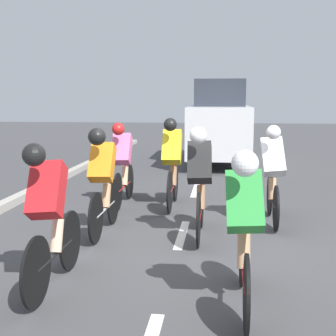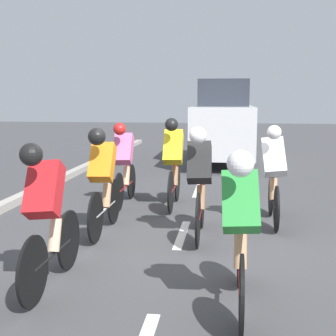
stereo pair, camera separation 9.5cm
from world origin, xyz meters
name	(u,v)px [view 2 (the right image)]	position (x,y,z in m)	size (l,w,h in m)	color
ground_plane	(181,238)	(0.00, 0.00, 0.00)	(60.00, 60.00, 0.00)	#424244
lane_stripe_mid	(182,234)	(0.00, -0.20, 0.00)	(0.12, 1.40, 0.01)	white
lane_stripe_far	(198,190)	(0.00, -3.40, 0.00)	(0.12, 1.40, 0.01)	white
cyclist_orange	(103,178)	(1.11, -0.09, 0.81)	(0.33, 1.69, 1.53)	black
cyclist_red	(47,213)	(1.15, 1.86, 0.79)	(0.36, 1.65, 1.51)	black
cyclist_yellow	(174,161)	(0.32, -1.82, 0.83)	(0.33, 1.69, 1.59)	black
cyclist_black	(200,180)	(-0.25, -0.07, 0.81)	(0.34, 1.67, 1.55)	black
cyclist_pink	(124,162)	(1.22, -1.89, 0.78)	(0.34, 1.69, 1.50)	black
cyclist_green	(240,226)	(-0.75, 2.11, 0.79)	(0.35, 1.68, 1.50)	black
cyclist_white	(274,173)	(-1.31, -0.93, 0.80)	(0.37, 1.63, 1.53)	black
support_car	(223,123)	(-0.46, -7.59, 1.19)	(1.70, 4.24, 2.43)	black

